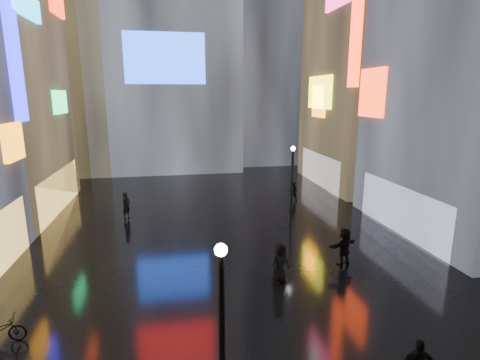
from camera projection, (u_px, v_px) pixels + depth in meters
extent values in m
plane|color=black|center=(218.00, 228.00, 24.34)|extent=(140.00, 140.00, 0.00)
cube|color=orange|center=(13.00, 142.00, 19.44)|extent=(0.25, 2.24, 1.94)
cube|color=#1114DD|center=(13.00, 46.00, 19.94)|extent=(0.25, 1.40, 8.00)
cube|color=#FFC659|center=(59.00, 191.00, 27.77)|extent=(0.20, 10.00, 3.00)
cube|color=#16C761|center=(60.00, 102.00, 28.13)|extent=(0.25, 3.00, 1.71)
cube|color=#169CD2|center=(25.00, 4.00, 21.86)|extent=(0.25, 4.84, 1.37)
cube|color=red|center=(56.00, 2.00, 28.27)|extent=(0.25, 3.32, 1.94)
cube|color=white|center=(402.00, 210.00, 23.11)|extent=(0.20, 9.00, 3.00)
cube|color=red|center=(372.00, 93.00, 25.43)|extent=(0.25, 2.99, 3.26)
cube|color=red|center=(357.00, 16.00, 26.97)|extent=(0.25, 1.40, 10.00)
cube|color=black|center=(378.00, 31.00, 33.64)|extent=(10.00, 12.00, 28.00)
cube|color=white|center=(320.00, 170.00, 35.56)|extent=(0.20, 9.00, 3.00)
cube|color=yellow|center=(320.00, 92.00, 34.23)|extent=(0.25, 4.92, 2.91)
cube|color=orange|center=(319.00, 101.00, 34.52)|extent=(0.25, 2.63, 2.87)
cube|color=#194CFF|center=(165.00, 58.00, 37.31)|extent=(8.00, 0.20, 5.00)
cube|color=black|center=(261.00, 25.00, 47.05)|extent=(12.00, 12.00, 34.00)
cube|color=black|center=(60.00, 51.00, 40.01)|extent=(10.00, 10.00, 26.00)
cylinder|color=black|center=(222.00, 349.00, 9.00)|extent=(0.16, 0.16, 5.00)
sphere|color=white|center=(221.00, 250.00, 8.43)|extent=(0.30, 0.30, 0.30)
cylinder|color=black|center=(292.00, 187.00, 24.80)|extent=(0.16, 0.16, 5.00)
sphere|color=white|center=(293.00, 149.00, 24.23)|extent=(0.30, 0.30, 0.30)
imported|color=black|center=(280.00, 262.00, 17.17)|extent=(1.08, 0.90, 1.89)
imported|color=black|center=(344.00, 246.00, 18.92)|extent=(1.88, 1.16, 1.93)
imported|color=black|center=(126.00, 206.00, 25.96)|extent=(0.76, 0.82, 1.87)
imported|color=black|center=(293.00, 191.00, 30.40)|extent=(0.86, 0.73, 1.57)
imported|color=black|center=(281.00, 234.00, 16.86)|extent=(1.30, 1.31, 0.84)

